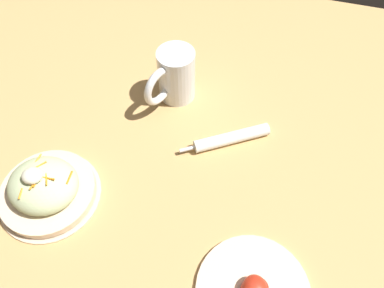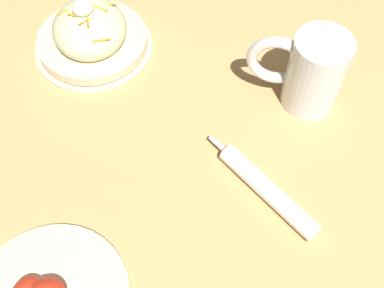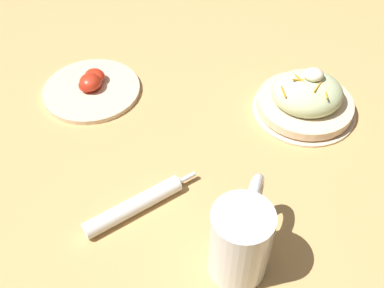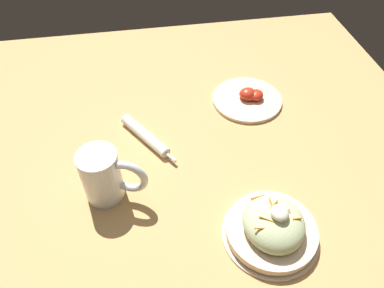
{
  "view_description": "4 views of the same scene",
  "coord_description": "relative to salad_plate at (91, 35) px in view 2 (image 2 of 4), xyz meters",
  "views": [
    {
      "loc": [
        -0.17,
        0.39,
        0.68
      ],
      "look_at": [
        -0.06,
        0.0,
        0.08
      ],
      "focal_mm": 33.18,
      "sensor_mm": 36.0,
      "label": 1
    },
    {
      "loc": [
        -0.43,
        0.07,
        0.64
      ],
      "look_at": [
        -0.06,
        0.02,
        0.06
      ],
      "focal_mm": 45.22,
      "sensor_mm": 36.0,
      "label": 2
    },
    {
      "loc": [
        -0.04,
        -0.54,
        0.65
      ],
      "look_at": [
        -0.02,
        0.01,
        0.06
      ],
      "focal_mm": 43.2,
      "sensor_mm": 36.0,
      "label": 3
    },
    {
      "loc": [
        0.58,
        -0.08,
        0.72
      ],
      "look_at": [
        -0.02,
        0.02,
        0.07
      ],
      "focal_mm": 34.45,
      "sensor_mm": 36.0,
      "label": 4
    }
  ],
  "objects": [
    {
      "name": "ground_plane",
      "position": [
        -0.21,
        -0.16,
        -0.03
      ],
      "size": [
        1.43,
        1.43,
        0.0
      ],
      "primitive_type": "plane",
      "color": "tan"
    },
    {
      "name": "salad_plate",
      "position": [
        0.0,
        0.0,
        0.0
      ],
      "size": [
        0.21,
        0.21,
        0.1
      ],
      "color": "beige",
      "rests_on": "ground_plane"
    },
    {
      "name": "beer_mug",
      "position": [
        -0.17,
        -0.34,
        0.03
      ],
      "size": [
        0.09,
        0.15,
        0.14
      ],
      "color": "white",
      "rests_on": "ground_plane"
    },
    {
      "name": "napkin_roll",
      "position": [
        -0.33,
        -0.24,
        -0.02
      ],
      "size": [
        0.19,
        0.13,
        0.03
      ],
      "color": "white",
      "rests_on": "ground_plane"
    }
  ]
}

